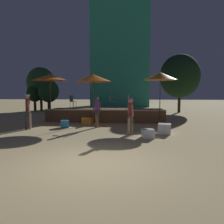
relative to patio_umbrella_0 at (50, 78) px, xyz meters
name	(u,v)px	position (x,y,z in m)	size (l,w,h in m)	color
ground_plane	(89,165)	(4.24, -8.14, -2.94)	(120.00, 120.00, 0.00)	tan
wooden_deck	(106,115)	(3.48, 1.47, -2.54)	(7.99, 2.46, 0.88)	brown
patio_umbrella_0	(50,78)	(0.00, 0.00, 0.00)	(2.31, 2.31, 3.22)	brown
patio_umbrella_1	(160,76)	(7.07, 0.23, 0.05)	(2.09, 2.09, 3.32)	brown
patio_umbrella_2	(93,78)	(2.87, -0.09, -0.06)	(2.35, 2.35, 3.20)	brown
cube_seat_0	(148,133)	(6.05, -4.34, -2.75)	(0.57, 0.57, 0.38)	white
cube_seat_1	(164,129)	(6.90, -3.24, -2.71)	(0.68, 0.68, 0.47)	white
cube_seat_2	(65,124)	(1.55, -1.90, -2.74)	(0.57, 0.57, 0.40)	#2D9EDB
cube_seat_3	(88,121)	(2.58, -0.55, -2.73)	(0.65, 0.65, 0.42)	orange
person_0	(28,109)	(-0.20, -2.69, -1.85)	(0.39, 0.46, 1.88)	tan
person_1	(131,114)	(5.28, -3.63, -1.98)	(0.34, 0.44, 1.71)	#72664C
person_2	(97,111)	(3.36, -1.69, -2.02)	(0.50, 0.29, 1.71)	brown
bistro_chair_0	(111,100)	(3.85, 1.58, -1.52)	(0.45, 0.44, 0.90)	#1E4C47
bistro_chair_1	(72,100)	(0.99, 1.61, -1.52)	(0.45, 0.45, 0.90)	#1E4C47
bistro_chair_2	(129,100)	(5.10, 2.00, -1.52)	(0.42, 0.41, 0.90)	#2D3338
frisbee_disc	(56,135)	(1.89, -4.19, -2.93)	(0.28, 0.28, 0.03)	white
background_tree_0	(180,76)	(9.96, 8.68, 0.68)	(3.92, 3.92, 5.78)	#3D2B1C
background_tree_1	(49,91)	(-3.57, 8.60, -0.80)	(2.17, 2.17, 3.35)	#3D2B1C
background_tree_2	(35,93)	(-5.19, 8.78, -1.03)	(1.70, 1.70, 2.87)	#3D2B1C
background_tree_3	(41,83)	(-4.85, 9.62, 0.16)	(3.03, 3.03, 4.78)	#3D2B1C
distant_building	(121,56)	(3.41, 19.02, 4.47)	(8.29, 4.90, 14.83)	teal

